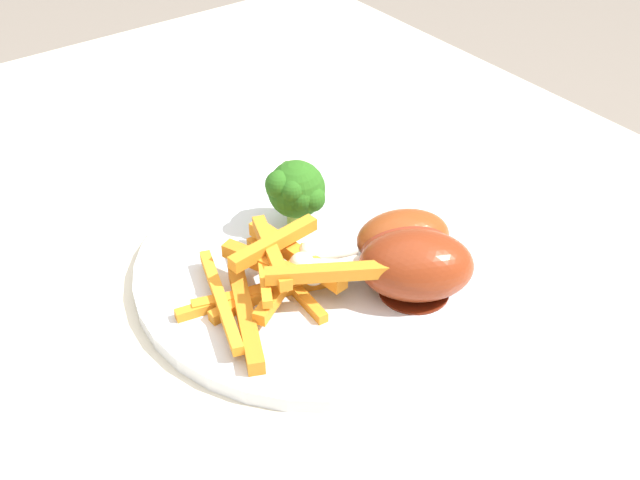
{
  "coord_description": "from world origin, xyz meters",
  "views": [
    {
      "loc": [
        0.38,
        -0.23,
        1.15
      ],
      "look_at": [
        -0.02,
        0.06,
        0.78
      ],
      "focal_mm": 45.25,
      "sensor_mm": 36.0,
      "label": 1
    }
  ],
  "objects": [
    {
      "name": "broccoli_floret_front",
      "position": [
        -0.07,
        0.07,
        0.79
      ],
      "size": [
        0.05,
        0.05,
        0.06
      ],
      "color": "#8DBB50",
      "rests_on": "dinner_plate"
    },
    {
      "name": "dining_table",
      "position": [
        0.0,
        0.0,
        0.64
      ],
      "size": [
        1.1,
        0.89,
        0.75
      ],
      "color": "silver",
      "rests_on": "ground_plane"
    },
    {
      "name": "carrot_fries_pile",
      "position": [
        -0.01,
        0.01,
        0.77
      ],
      "size": [
        0.13,
        0.14,
        0.04
      ],
      "color": "orange",
      "rests_on": "dinner_plate"
    },
    {
      "name": "chicken_drumstick_far",
      "position": [
        0.02,
        0.11,
        0.78
      ],
      "size": [
        0.07,
        0.12,
        0.04
      ],
      "color": "#63240E",
      "rests_on": "dinner_plate"
    },
    {
      "name": "chicken_drumstick_extra",
      "position": [
        0.05,
        0.09,
        0.78
      ],
      "size": [
        0.11,
        0.13,
        0.05
      ],
      "color": "#5B1B0C",
      "rests_on": "dinner_plate"
    },
    {
      "name": "chicken_drumstick_near",
      "position": [
        0.03,
        0.1,
        0.78
      ],
      "size": [
        0.07,
        0.12,
        0.04
      ],
      "color": "#5E1B10",
      "rests_on": "dinner_plate"
    },
    {
      "name": "dinner_plate",
      "position": [
        -0.02,
        0.06,
        0.75
      ],
      "size": [
        0.29,
        0.29,
        0.01
      ],
      "primitive_type": "cylinder",
      "color": "silver",
      "rests_on": "dining_table"
    }
  ]
}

